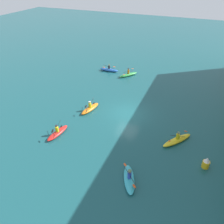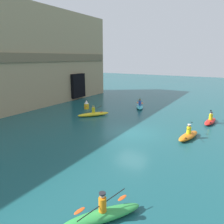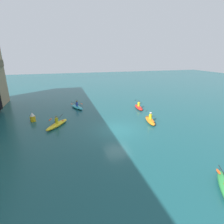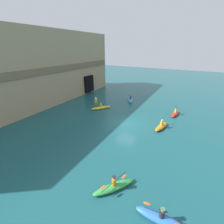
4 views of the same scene
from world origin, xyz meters
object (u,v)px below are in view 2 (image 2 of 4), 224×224
Objects in this scene: kayak_orange at (188,135)px; kayak_cyan at (140,106)px; kayak_yellow at (93,114)px; marker_buoy at (86,105)px; kayak_green at (103,215)px; kayak_red at (210,121)px.

kayak_orange is 1.02× the size of kayak_cyan.
kayak_orange is 10.79m from kayak_cyan.
marker_buoy is (2.31, 2.68, 0.25)m from kayak_yellow.
kayak_green is 16.02m from kayak_red.
marker_buoy is at bearing 102.03° from kayak_red.
kayak_orange is 10.34m from kayak_yellow.
kayak_cyan is 6.58m from marker_buoy.
kayak_orange is 1.00× the size of kayak_green.
kayak_yellow is 11.66m from kayak_red.
kayak_red is at bearing -85.11° from marker_buoy.
kayak_green is at bearing -140.97° from marker_buoy.
kayak_red is (3.49, -11.12, -0.01)m from kayak_yellow.
marker_buoy is (-1.18, 13.80, 0.26)m from kayak_red.
kayak_green is (-12.42, -9.26, 0.01)m from kayak_yellow.
marker_buoy is (-3.77, 5.38, 0.28)m from kayak_cyan.
kayak_green reaches higher than marker_buoy.
kayak_yellow is 1.06× the size of kayak_green.
marker_buoy is at bearing 75.20° from kayak_green.
kayak_orange is at bearing -62.81° from kayak_yellow.
kayak_orange is 0.94× the size of kayak_yellow.
kayak_orange is 1.04× the size of kayak_red.
kayak_green is 18.96m from marker_buoy.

